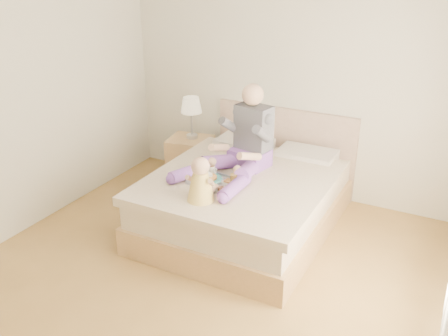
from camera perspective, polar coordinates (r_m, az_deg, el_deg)
The scene contains 7 objects.
room at distance 3.83m, azimuth -2.60°, elevation 5.96°, with size 4.02×4.22×2.71m.
bed at distance 5.20m, azimuth 2.83°, elevation -3.25°, with size 1.70×2.18×1.00m.
nightstand at distance 6.09m, azimuth -3.84°, elevation 0.74°, with size 0.56×0.51×0.60m.
lamp at distance 5.88m, azimuth -3.76°, elevation 6.94°, with size 0.24×0.24×0.50m.
adult at distance 5.00m, azimuth 2.10°, elevation 2.56°, with size 0.76×1.13×0.89m.
tray at distance 4.79m, azimuth -0.99°, elevation -1.42°, with size 0.50×0.42×0.13m.
baby at distance 4.43m, azimuth -2.64°, elevation -1.68°, with size 0.27×0.37×0.41m.
Camera 1 is at (1.93, -3.13, 2.68)m, focal length 40.00 mm.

